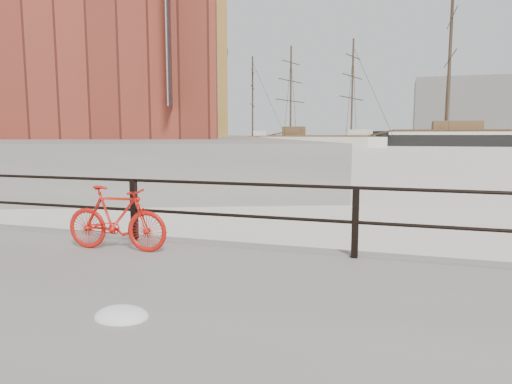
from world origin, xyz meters
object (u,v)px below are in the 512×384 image
Objects in this scene: bicycle at (116,218)px; schooner_mid at (319,147)px; schooner_left at (226,145)px; workboat_far at (142,150)px; workboat_near at (123,158)px.

bicycle is 0.06× the size of schooner_mid.
schooner_left reaches higher than workboat_far.
schooner_mid is 2.04× the size of workboat_near.
schooner_mid reaches higher than workboat_near.
bicycle is 56.08m from workboat_far.
bicycle is 83.16m from schooner_left.
workboat_far reaches higher than bicycle.
bicycle is at bearing -84.09° from schooner_left.
bicycle is at bearing -67.72° from schooner_mid.
bicycle is 34.41m from workboat_near.
workboat_near is at bearing -86.99° from schooner_mid.
schooner_left is at bearing -177.74° from schooner_mid.
workboat_near is (-9.48, -45.09, 0.00)m from schooner_mid.
workboat_near is at bearing -93.22° from schooner_left.
schooner_left reaches higher than bicycle.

